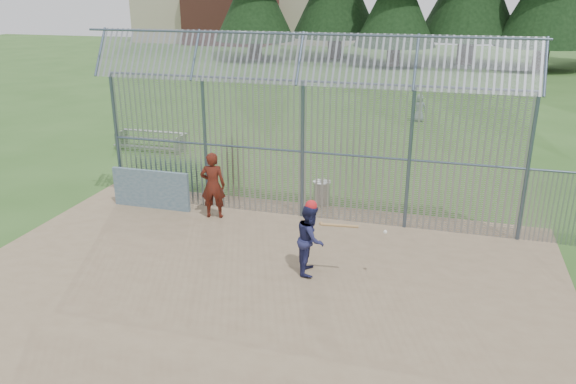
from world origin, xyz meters
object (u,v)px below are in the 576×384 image
(dugout_wall, at_px, (151,189))
(trash_can, at_px, (322,192))
(batter, at_px, (311,239))
(onlooker, at_px, (213,185))
(bleacher, at_px, (151,140))

(dugout_wall, distance_m, trash_can, 5.25)
(batter, xyz_separation_m, onlooker, (-3.54, 2.53, 0.14))
(dugout_wall, xyz_separation_m, batter, (5.66, -2.70, 0.25))
(dugout_wall, xyz_separation_m, onlooker, (2.12, -0.17, 0.39))
(dugout_wall, relative_size, batter, 1.47)
(dugout_wall, bearing_deg, bleacher, 119.07)
(batter, height_order, bleacher, batter)
(dugout_wall, xyz_separation_m, bleacher, (-3.33, 5.99, -0.21))
(batter, bearing_deg, bleacher, 37.54)
(trash_can, height_order, bleacher, trash_can)
(trash_can, distance_m, bleacher, 9.27)
(bleacher, bearing_deg, dugout_wall, -60.93)
(dugout_wall, height_order, bleacher, dugout_wall)
(batter, relative_size, bleacher, 0.57)
(dugout_wall, xyz_separation_m, trash_can, (4.93, 1.78, -0.24))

